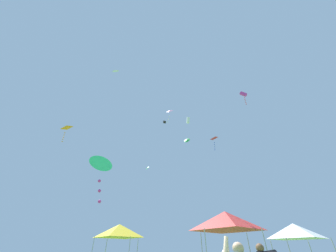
% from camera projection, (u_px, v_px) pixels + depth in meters
% --- Properties ---
extents(canopy_tent_white, '(3.08, 3.08, 3.29)m').
position_uv_depth(canopy_tent_white, '(295.00, 231.00, 13.60)').
color(canopy_tent_white, '#9E9EA3').
rests_on(canopy_tent_white, ground).
extents(canopy_tent_yellow, '(3.54, 3.54, 3.79)m').
position_uv_depth(canopy_tent_yellow, '(119.00, 231.00, 17.97)').
color(canopy_tent_yellow, '#9E9EA3').
rests_on(canopy_tent_yellow, ground).
extents(canopy_tent_red, '(3.58, 3.58, 3.83)m').
position_uv_depth(canopy_tent_red, '(226.00, 221.00, 12.41)').
color(canopy_tent_red, '#9E9EA3').
rests_on(canopy_tent_red, ground).
extents(kite_green_diamond, '(0.69, 0.69, 0.62)m').
position_uv_depth(kite_green_diamond, '(147.00, 168.00, 34.36)').
color(kite_green_diamond, green).
extents(kite_white_delta, '(0.96, 0.88, 0.57)m').
position_uv_depth(kite_white_delta, '(115.00, 71.00, 25.27)').
color(kite_white_delta, white).
extents(kite_orange_diamond, '(1.08, 0.99, 1.87)m').
position_uv_depth(kite_orange_diamond, '(66.00, 128.00, 19.62)').
color(kite_orange_diamond, orange).
extents(kite_red_diamond, '(1.73, 1.41, 3.02)m').
position_uv_depth(kite_red_diamond, '(214.00, 139.00, 40.19)').
color(kite_red_diamond, red).
extents(kite_magenta_box, '(1.09, 0.76, 2.38)m').
position_uv_depth(kite_magenta_box, '(243.00, 94.00, 28.98)').
color(kite_magenta_box, '#D6389E').
extents(kite_pink_diamond, '(0.85, 0.89, 2.08)m').
position_uv_depth(kite_pink_diamond, '(170.00, 111.00, 23.38)').
color(kite_pink_diamond, pink).
extents(kite_white_box, '(0.61, 0.73, 1.02)m').
position_uv_depth(kite_white_box, '(188.00, 120.00, 30.05)').
color(kite_white_box, white).
extents(kite_black_box, '(0.66, 1.06, 0.95)m').
position_uv_depth(kite_black_box, '(164.00, 122.00, 34.69)').
color(kite_black_box, black).
extents(kite_cyan_delta, '(1.79, 1.77, 2.73)m').
position_uv_depth(kite_cyan_delta, '(101.00, 164.00, 11.63)').
color(kite_cyan_delta, '#2DB7CC').
extents(kite_green_delta, '(1.31, 1.05, 1.09)m').
position_uv_depth(kite_green_delta, '(187.00, 140.00, 34.75)').
color(kite_green_delta, green).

